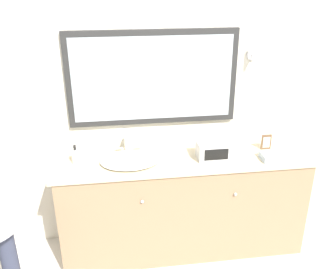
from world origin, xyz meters
name	(u,v)px	position (x,y,z in m)	size (l,w,h in m)	color
ground_plane	(188,267)	(0.00, 0.00, 0.00)	(14.00, 14.00, 0.00)	silver
wall_back	(178,96)	(-0.01, 0.54, 1.28)	(8.00, 0.18, 2.55)	silver
vanity_counter	(183,203)	(0.00, 0.26, 0.44)	(2.02, 0.51, 0.87)	#937556
sink_basin	(130,159)	(-0.42, 0.24, 0.89)	(0.45, 0.39, 0.18)	silver
soap_bottle	(76,156)	(-0.82, 0.26, 0.93)	(0.06, 0.06, 0.16)	white
appliance_box	(214,150)	(0.22, 0.21, 0.94)	(0.26, 0.16, 0.13)	#BCBCC1
picture_frame	(266,142)	(0.68, 0.31, 0.93)	(0.08, 0.01, 0.13)	brown
hand_towel_near_sink	(234,146)	(0.43, 0.36, 0.89)	(0.17, 0.14, 0.04)	silver
hand_towel_far_corner	(271,157)	(0.65, 0.13, 0.90)	(0.15, 0.14, 0.05)	#A8B7C6
metal_tray	(293,155)	(0.86, 0.17, 0.88)	(0.19, 0.11, 0.01)	#ADADB2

